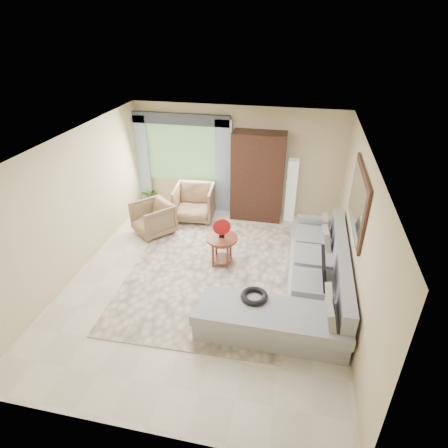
% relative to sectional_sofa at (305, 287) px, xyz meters
% --- Properties ---
extents(ground, '(6.00, 6.00, 0.00)m').
position_rel_sectional_sofa_xyz_m(ground, '(-1.78, 0.18, -0.28)').
color(ground, silver).
rests_on(ground, ground).
extents(area_rug, '(3.11, 4.08, 0.02)m').
position_rel_sectional_sofa_xyz_m(area_rug, '(-1.81, 0.44, -0.27)').
color(area_rug, beige).
rests_on(area_rug, ground).
extents(sectional_sofa, '(2.30, 3.46, 0.90)m').
position_rel_sectional_sofa_xyz_m(sectional_sofa, '(0.00, 0.00, 0.00)').
color(sectional_sofa, '#A3A4AB').
rests_on(sectional_sofa, ground).
extents(tv_screen, '(0.14, 0.74, 0.48)m').
position_rel_sectional_sofa_xyz_m(tv_screen, '(0.27, -0.03, 0.44)').
color(tv_screen, black).
rests_on(tv_screen, sectional_sofa).
extents(garden_hose, '(0.43, 0.43, 0.09)m').
position_rel_sectional_sofa_xyz_m(garden_hose, '(-0.78, -0.73, 0.26)').
color(garden_hose, black).
rests_on(garden_hose, sectional_sofa).
extents(coffee_table, '(0.62, 0.62, 0.62)m').
position_rel_sectional_sofa_xyz_m(coffee_table, '(-1.62, 0.75, 0.04)').
color(coffee_table, '#512115').
rests_on(coffee_table, ground).
extents(red_disc, '(0.34, 0.11, 0.34)m').
position_rel_sectional_sofa_xyz_m(red_disc, '(-1.62, 0.75, 0.57)').
color(red_disc, '#A21011').
rests_on(red_disc, coffee_table).
extents(armchair_left, '(1.12, 1.12, 0.73)m').
position_rel_sectional_sofa_xyz_m(armchair_left, '(-3.40, 1.63, 0.08)').
color(armchair_left, '#886B4A').
rests_on(armchair_left, ground).
extents(armchair_right, '(0.98, 1.00, 0.84)m').
position_rel_sectional_sofa_xyz_m(armchair_right, '(-2.68, 2.49, 0.14)').
color(armchair_right, '#997D53').
rests_on(armchair_right, ground).
extents(potted_plant, '(0.51, 0.46, 0.50)m').
position_rel_sectional_sofa_xyz_m(potted_plant, '(-3.96, 2.92, -0.03)').
color(potted_plant, '#999999').
rests_on(potted_plant, ground).
extents(armoire, '(1.20, 0.55, 2.10)m').
position_rel_sectional_sofa_xyz_m(armoire, '(-1.23, 2.90, 0.77)').
color(armoire, black).
rests_on(armoire, ground).
extents(floor_lamp, '(0.24, 0.24, 1.50)m').
position_rel_sectional_sofa_xyz_m(floor_lamp, '(-0.43, 2.96, 0.47)').
color(floor_lamp, silver).
rests_on(floor_lamp, ground).
extents(window, '(1.80, 0.04, 1.40)m').
position_rel_sectional_sofa_xyz_m(window, '(-3.13, 3.15, 1.12)').
color(window, '#669E59').
rests_on(window, wall_back).
extents(curtain_left, '(0.40, 0.08, 2.30)m').
position_rel_sectional_sofa_xyz_m(curtain_left, '(-4.18, 3.06, 0.87)').
color(curtain_left, '#9EB7CC').
rests_on(curtain_left, ground).
extents(curtain_right, '(0.40, 0.08, 2.30)m').
position_rel_sectional_sofa_xyz_m(curtain_right, '(-2.08, 3.06, 0.87)').
color(curtain_right, '#9EB7CC').
rests_on(curtain_right, ground).
extents(valance, '(2.40, 0.12, 0.26)m').
position_rel_sectional_sofa_xyz_m(valance, '(-3.13, 3.08, 1.97)').
color(valance, '#1E232D').
rests_on(valance, wall_back).
extents(wall_mirror, '(0.05, 1.70, 1.05)m').
position_rel_sectional_sofa_xyz_m(wall_mirror, '(0.68, 0.53, 1.47)').
color(wall_mirror, black).
rests_on(wall_mirror, wall_right).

